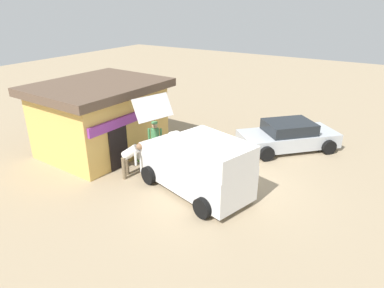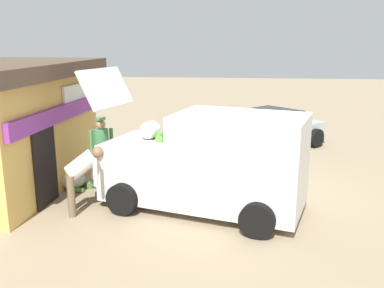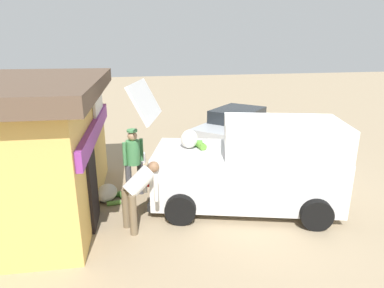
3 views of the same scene
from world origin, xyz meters
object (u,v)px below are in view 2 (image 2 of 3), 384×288
parked_sedan (265,131)px  paint_bucket (136,155)px  customer_bending (81,172)px  unloaded_banana_pile (74,181)px  vendor_standing (102,148)px  delivery_van (210,163)px

parked_sedan → paint_bucket: (-1.81, 3.87, -0.43)m
customer_bending → unloaded_banana_pile: customer_bending is taller
unloaded_banana_pile → paint_bucket: bearing=-20.4°
vendor_standing → unloaded_banana_pile: size_ratio=1.92×
parked_sedan → paint_bucket: 4.30m
vendor_standing → parked_sedan: bearing=-44.6°
vendor_standing → customer_bending: 1.53m
delivery_van → parked_sedan: bearing=-15.6°
parked_sedan → customer_bending: (-5.71, 4.08, 0.27)m
customer_bending → paint_bucket: 3.97m
parked_sedan → customer_bending: bearing=144.4°
delivery_van → customer_bending: delivery_van is taller
customer_bending → paint_bucket: (3.90, -0.21, -0.71)m
parked_sedan → delivery_van: bearing=164.4°
delivery_van → parked_sedan: delivery_van is taller
vendor_standing → paint_bucket: 2.52m
customer_bending → unloaded_banana_pile: size_ratio=1.55×
delivery_van → vendor_standing: bearing=67.5°
parked_sedan → paint_bucket: bearing=115.0°
vendor_standing → paint_bucket: vendor_standing is taller
vendor_standing → unloaded_banana_pile: 1.06m
parked_sedan → unloaded_banana_pile: bearing=131.9°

